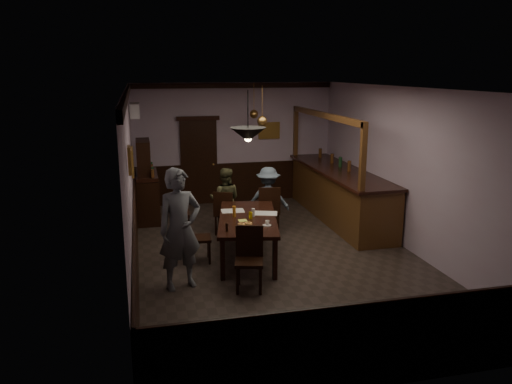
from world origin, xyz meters
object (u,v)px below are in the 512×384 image
object	(u,v)px
chair_side	(195,234)
coffee_cup	(267,223)
person_seated_right	(268,199)
pendant_brass_mid	(262,121)
pendant_iron	(248,135)
bar_counter	(338,192)
dining_table	(248,221)
chair_far_right	(269,208)
pendant_brass_far	(254,114)
chair_near	(249,255)
sideboard	(147,188)
person_standing	(180,229)
soda_can	(251,215)
chair_far_left	(224,211)
person_seated_left	(225,200)

from	to	relation	value
chair_side	coffee_cup	world-z (taller)	chair_side
person_seated_right	pendant_brass_mid	world-z (taller)	pendant_brass_mid
pendant_iron	pendant_brass_mid	bearing A→B (deg)	70.65
person_seated_right	bar_counter	xyz separation A→B (m)	(1.76, 0.46, -0.07)
dining_table	person_seated_right	bearing A→B (deg)	62.30
chair_far_right	bar_counter	world-z (taller)	bar_counter
bar_counter	pendant_iron	bearing A→B (deg)	-134.89
chair_side	pendant_brass_far	xyz separation A→B (m)	(1.76, 3.03, 1.79)
chair_near	pendant_iron	distance (m)	1.86
chair_side	pendant_brass_mid	world-z (taller)	pendant_brass_mid
chair_far_right	pendant_brass_mid	world-z (taller)	pendant_brass_mid
chair_far_right	sideboard	world-z (taller)	sideboard
person_seated_right	pendant_iron	bearing A→B (deg)	86.31
pendant_brass_far	coffee_cup	bearing A→B (deg)	-99.50
coffee_cup	pendant_iron	distance (m)	1.59
sideboard	person_standing	bearing A→B (deg)	-83.81
person_standing	coffee_cup	xyz separation A→B (m)	(1.50, 0.46, -0.14)
coffee_cup	soda_can	distance (m)	0.49
dining_table	pendant_brass_far	size ratio (longest dim) A/B	2.91
pendant_iron	sideboard	bearing A→B (deg)	113.00
chair_far_left	bar_counter	size ratio (longest dim) A/B	0.21
bar_counter	pendant_brass_mid	world-z (taller)	pendant_brass_mid
dining_table	chair_far_right	size ratio (longest dim) A/B	2.33
soda_can	bar_counter	world-z (taller)	bar_counter
person_seated_left	soda_can	distance (m)	1.73
chair_far_right	dining_table	bearing A→B (deg)	68.02
chair_far_left	chair_far_right	xyz separation A→B (m)	(0.90, -0.19, 0.05)
person_seated_left	pendant_iron	xyz separation A→B (m)	(-0.03, -2.39, 1.65)
pendant_brass_mid	pendant_brass_far	size ratio (longest dim) A/B	1.00
chair_far_left	pendant_brass_mid	distance (m)	1.97
chair_far_left	pendant_brass_far	world-z (taller)	pendant_brass_far
bar_counter	dining_table	bearing A→B (deg)	-142.94
coffee_cup	sideboard	size ratio (longest dim) A/B	0.04
chair_far_left	person_standing	distance (m)	2.63
sideboard	pendant_brass_far	distance (m)	2.97
chair_side	person_standing	world-z (taller)	person_standing
person_standing	soda_can	bearing A→B (deg)	16.67
chair_near	pendant_brass_mid	bearing A→B (deg)	86.32
pendant_brass_mid	pendant_brass_far	xyz separation A→B (m)	(0.20, 1.59, 0.00)
person_standing	soda_can	xyz separation A→B (m)	(1.31, 0.91, -0.13)
pendant_iron	pendant_brass_mid	xyz separation A→B (m)	(0.77, 2.21, -0.02)
person_standing	pendant_iron	size ratio (longest dim) A/B	2.40
dining_table	chair_near	distance (m)	1.33
dining_table	chair_near	bearing A→B (deg)	-101.34
chair_far_right	sideboard	xyz separation A→B (m)	(-2.39, 1.68, 0.17)
chair_far_right	person_seated_right	bearing A→B (deg)	-91.62
pendant_iron	pendant_brass_mid	size ratio (longest dim) A/B	0.97
dining_table	sideboard	distance (m)	3.30
chair_far_right	sideboard	bearing A→B (deg)	-25.92
chair_near	pendant_iron	world-z (taller)	pendant_iron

